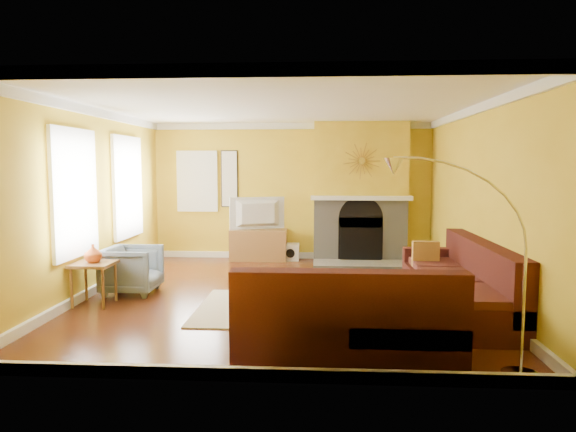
# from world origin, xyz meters

# --- Properties ---
(floor) EXTENTS (5.50, 6.00, 0.02)m
(floor) POSITION_xyz_m (0.00, 0.00, -0.01)
(floor) COLOR #602B14
(floor) RESTS_ON ground
(ceiling) EXTENTS (5.50, 6.00, 0.02)m
(ceiling) POSITION_xyz_m (0.00, 0.00, 2.71)
(ceiling) COLOR white
(ceiling) RESTS_ON ground
(wall_back) EXTENTS (5.50, 0.02, 2.70)m
(wall_back) POSITION_xyz_m (0.00, 3.01, 1.35)
(wall_back) COLOR gold
(wall_back) RESTS_ON ground
(wall_front) EXTENTS (5.50, 0.02, 2.70)m
(wall_front) POSITION_xyz_m (0.00, -3.01, 1.35)
(wall_front) COLOR gold
(wall_front) RESTS_ON ground
(wall_left) EXTENTS (0.02, 6.00, 2.70)m
(wall_left) POSITION_xyz_m (-2.76, 0.00, 1.35)
(wall_left) COLOR gold
(wall_left) RESTS_ON ground
(wall_right) EXTENTS (0.02, 6.00, 2.70)m
(wall_right) POSITION_xyz_m (2.76, 0.00, 1.35)
(wall_right) COLOR gold
(wall_right) RESTS_ON ground
(baseboard) EXTENTS (5.50, 6.00, 0.12)m
(baseboard) POSITION_xyz_m (0.00, 0.00, 0.06)
(baseboard) COLOR white
(baseboard) RESTS_ON floor
(crown_molding) EXTENTS (5.50, 6.00, 0.12)m
(crown_molding) POSITION_xyz_m (0.00, 0.00, 2.64)
(crown_molding) COLOR white
(crown_molding) RESTS_ON ceiling
(window_left_near) EXTENTS (0.06, 1.22, 1.72)m
(window_left_near) POSITION_xyz_m (-2.72, 1.30, 1.50)
(window_left_near) COLOR white
(window_left_near) RESTS_ON wall_left
(window_left_far) EXTENTS (0.06, 1.22, 1.72)m
(window_left_far) POSITION_xyz_m (-2.72, -0.60, 1.50)
(window_left_far) COLOR white
(window_left_far) RESTS_ON wall_left
(window_back) EXTENTS (0.82, 0.06, 1.22)m
(window_back) POSITION_xyz_m (-1.90, 2.96, 1.55)
(window_back) COLOR white
(window_back) RESTS_ON wall_back
(wall_art) EXTENTS (0.34, 0.04, 1.14)m
(wall_art) POSITION_xyz_m (-1.25, 2.97, 1.60)
(wall_art) COLOR white
(wall_art) RESTS_ON wall_back
(fireplace) EXTENTS (1.80, 0.40, 2.70)m
(fireplace) POSITION_xyz_m (1.35, 2.80, 1.35)
(fireplace) COLOR gray
(fireplace) RESTS_ON floor
(mantel) EXTENTS (1.92, 0.22, 0.08)m
(mantel) POSITION_xyz_m (1.35, 2.56, 1.25)
(mantel) COLOR white
(mantel) RESTS_ON fireplace
(hearth) EXTENTS (1.80, 0.70, 0.06)m
(hearth) POSITION_xyz_m (1.35, 2.25, 0.03)
(hearth) COLOR gray
(hearth) RESTS_ON floor
(sunburst) EXTENTS (0.70, 0.04, 0.70)m
(sunburst) POSITION_xyz_m (1.35, 2.57, 1.95)
(sunburst) COLOR olive
(sunburst) RESTS_ON fireplace
(rug) EXTENTS (2.40, 1.80, 0.02)m
(rug) POSITION_xyz_m (0.17, -0.70, 0.01)
(rug) COLOR beige
(rug) RESTS_ON floor
(sectional_sofa) EXTENTS (3.02, 3.43, 0.90)m
(sectional_sofa) POSITION_xyz_m (1.24, -0.99, 0.45)
(sectional_sofa) COLOR #471916
(sectional_sofa) RESTS_ON floor
(coffee_table) EXTENTS (1.00, 1.00, 0.40)m
(coffee_table) POSITION_xyz_m (-0.01, -0.73, 0.20)
(coffee_table) COLOR white
(coffee_table) RESTS_ON floor
(media_console) EXTENTS (1.11, 0.50, 0.61)m
(media_console) POSITION_xyz_m (-0.64, 2.73, 0.30)
(media_console) COLOR olive
(media_console) RESTS_ON floor
(tv) EXTENTS (1.09, 0.51, 0.64)m
(tv) POSITION_xyz_m (-0.64, 2.73, 0.93)
(tv) COLOR black
(tv) RESTS_ON media_console
(subwoofer) EXTENTS (0.32, 0.32, 0.32)m
(subwoofer) POSITION_xyz_m (-0.00, 2.77, 0.16)
(subwoofer) COLOR white
(subwoofer) RESTS_ON floor
(armchair) EXTENTS (0.76, 0.74, 0.70)m
(armchair) POSITION_xyz_m (-2.18, -0.01, 0.35)
(armchair) COLOR slate
(armchair) RESTS_ON floor
(side_table) EXTENTS (0.52, 0.52, 0.58)m
(side_table) POSITION_xyz_m (-2.46, -0.66, 0.29)
(side_table) COLOR olive
(side_table) RESTS_ON floor
(vase) EXTENTS (0.24, 0.24, 0.25)m
(vase) POSITION_xyz_m (-2.46, -0.66, 0.70)
(vase) COLOR #D8591E
(vase) RESTS_ON side_table
(book) EXTENTS (0.27, 0.32, 0.03)m
(book) POSITION_xyz_m (-0.16, -0.63, 0.41)
(book) COLOR white
(book) RESTS_ON coffee_table
(arc_lamp) EXTENTS (1.24, 0.36, 1.92)m
(arc_lamp) POSITION_xyz_m (1.80, -2.80, 0.96)
(arc_lamp) COLOR silver
(arc_lamp) RESTS_ON floor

